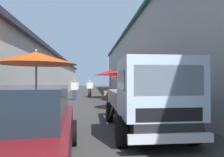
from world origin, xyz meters
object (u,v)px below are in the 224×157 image
Objects in this scene: fruit_stall_mid_lane at (110,75)px; delivery_truck at (150,99)px; fruit_stall_near_left at (124,79)px; fruit_stall_near_right at (131,77)px; vendor_in_shade at (90,87)px; hatchback_car at (20,129)px; vendor_by_crates at (74,88)px; fruit_stall_far_right at (36,70)px.

delivery_truck is (-12.18, 0.05, -0.92)m from fruit_stall_mid_lane.
fruit_stall_near_right is (-4.85, 0.43, 0.04)m from fruit_stall_near_left.
delivery_truck is at bearing 174.98° from fruit_stall_near_left.
fruit_stall_mid_lane is 1.83× the size of vendor_in_shade.
fruit_stall_mid_lane is at bearing -11.40° from hatchback_car.
vendor_by_crates is at bearing 0.34° from hatchback_car.
vendor_in_shade reaches higher than hatchback_car.
vendor_by_crates is at bearing 28.17° from fruit_stall_near_right.
fruit_stall_mid_lane is 7.24m from fruit_stall_near_right.
hatchback_car is (-6.82, 3.21, -0.97)m from fruit_stall_near_right.
vendor_in_shade is at bearing 38.19° from fruit_stall_mid_lane.
fruit_stall_far_right reaches higher than vendor_in_shade.
hatchback_car is (-11.67, 3.64, -0.93)m from fruit_stall_near_left.
vendor_in_shade is (9.45, 2.13, -0.81)m from fruit_stall_near_right.
fruit_stall_mid_lane is at bearing -0.26° from delivery_truck.
hatchback_car is at bearing 176.20° from vendor_in_shade.
fruit_stall_near_left is 12.26m from hatchback_car.
vendor_in_shade is (14.41, 1.70, -0.14)m from delivery_truck.
fruit_stall_mid_lane is 1.18× the size of fruit_stall_near_right.
fruit_stall_far_right is 10.55m from vendor_by_crates.
fruit_stall_far_right reaches higher than fruit_stall_near_right.
fruit_stall_mid_lane is at bearing -141.81° from vendor_in_shade.
fruit_stall_near_right reaches higher than fruit_stall_near_left.
fruit_stall_near_left reaches higher than hatchback_car.
vendor_in_shade is (2.23, 1.75, -1.07)m from fruit_stall_mid_lane.
fruit_stall_far_right is 2.71m from hatchback_car.
fruit_stall_far_right is 13.93m from vendor_in_shade.
vendor_by_crates is at bearing 110.53° from fruit_stall_mid_lane.
fruit_stall_near_left is at bearing -5.02° from delivery_truck.
fruit_stall_far_right is 0.61× the size of hatchback_car.
fruit_stall_near_left is 0.55× the size of hatchback_car.
fruit_stall_near_left is at bearing -161.18° from fruit_stall_mid_lane.
vendor_by_crates is (-1.09, 2.91, -1.03)m from fruit_stall_mid_lane.
vendor_in_shade is at bearing 12.68° from fruit_stall_near_right.
fruit_stall_far_right is 1.00× the size of fruit_stall_near_right.
vendor_in_shade is (3.32, -1.16, -0.04)m from vendor_by_crates.
fruit_stall_far_right is (-11.59, 3.19, -0.11)m from fruit_stall_mid_lane.
vendor_in_shade is at bearing -3.80° from hatchback_car.
vendor_by_crates is 1.03× the size of vendor_in_shade.
fruit_stall_mid_lane is 1.77× the size of vendor_by_crates.
delivery_truck is (-4.96, 0.43, -0.67)m from fruit_stall_near_right.
hatchback_car is at bearing 168.60° from fruit_stall_mid_lane.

